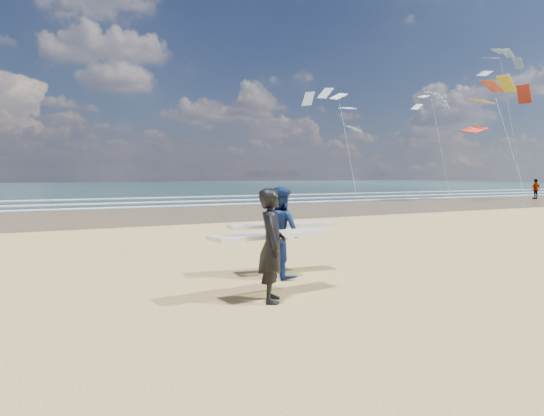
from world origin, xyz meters
TOP-DOWN VIEW (x-y plane):
  - wet_sand_strip at (20.00, 18.00)m, footprint 220.00×12.00m
  - ocean at (20.00, 72.00)m, footprint 220.00×100.00m
  - foam_breakers at (20.00, 28.10)m, footprint 220.00×11.70m
  - surfer_near at (-1.07, -0.11)m, footprint 2.24×1.12m
  - surfer_far at (-0.09, 1.45)m, footprint 2.24×1.21m
  - beachgoer_1 at (32.59, 18.39)m, footprint 0.99×0.47m
  - kite_0 at (26.93, 17.42)m, footprint 7.46×4.92m
  - kite_1 at (17.74, 24.16)m, footprint 5.66×4.72m
  - kite_2 at (38.78, 25.86)m, footprint 6.27×4.79m
  - kite_5 at (35.38, 31.71)m, footprint 5.03×4.65m

SIDE VIEW (x-z plane):
  - wet_sand_strip at x=20.00m, z-range 0.00..0.01m
  - ocean at x=20.00m, z-range 0.00..0.02m
  - foam_breakers at x=20.00m, z-range 0.02..0.08m
  - beachgoer_1 at x=32.59m, z-range 0.00..1.65m
  - surfer_far at x=-0.09m, z-range 0.01..1.80m
  - surfer_near at x=-1.07m, z-range 0.02..1.83m
  - kite_1 at x=17.74m, z-range 0.48..9.86m
  - kite_0 at x=26.93m, z-range 1.12..11.26m
  - kite_5 at x=35.38m, z-range 0.33..12.35m
  - kite_2 at x=38.78m, z-range 0.90..16.72m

